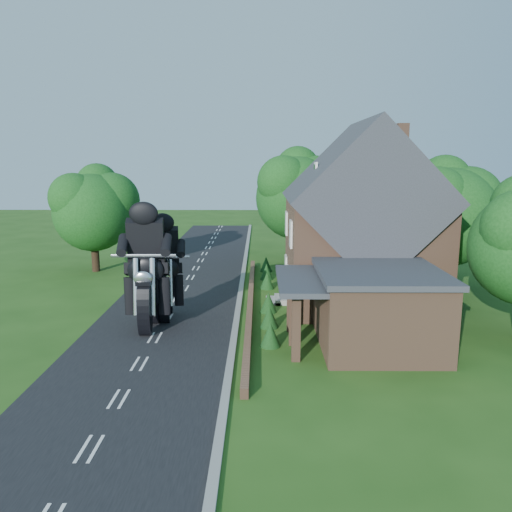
{
  "coord_description": "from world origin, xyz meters",
  "views": [
    {
      "loc": [
        4.82,
        -21.81,
        8.06
      ],
      "look_at": [
        4.62,
        5.48,
        2.8
      ],
      "focal_mm": 35.0,
      "sensor_mm": 36.0,
      "label": 1
    }
  ],
  "objects_px": {
    "garden_wall": "(250,303)",
    "annex": "(375,307)",
    "motorcycle_lead": "(165,303)",
    "motorcycle_follow": "(149,311)",
    "house": "(361,227)"
  },
  "relations": [
    {
      "from": "garden_wall",
      "to": "motorcycle_follow",
      "type": "xyz_separation_m",
      "value": [
        -4.8,
        -3.89,
        0.73
      ]
    },
    {
      "from": "garden_wall",
      "to": "annex",
      "type": "height_order",
      "value": "annex"
    },
    {
      "from": "garden_wall",
      "to": "annex",
      "type": "bearing_deg",
      "value": -46.16
    },
    {
      "from": "garden_wall",
      "to": "annex",
      "type": "relative_size",
      "value": 3.12
    },
    {
      "from": "motorcycle_follow",
      "to": "house",
      "type": "bearing_deg",
      "value": -157.21
    },
    {
      "from": "house",
      "to": "motorcycle_follow",
      "type": "distance_m",
      "value": 12.51
    },
    {
      "from": "motorcycle_lead",
      "to": "garden_wall",
      "type": "bearing_deg",
      "value": -159.48
    },
    {
      "from": "annex",
      "to": "motorcycle_lead",
      "type": "distance_m",
      "value": 10.59
    },
    {
      "from": "house",
      "to": "motorcycle_follow",
      "type": "height_order",
      "value": "house"
    },
    {
      "from": "motorcycle_lead",
      "to": "motorcycle_follow",
      "type": "relative_size",
      "value": 0.89
    },
    {
      "from": "house",
      "to": "motorcycle_lead",
      "type": "bearing_deg",
      "value": -163.31
    },
    {
      "from": "house",
      "to": "motorcycle_follow",
      "type": "relative_size",
      "value": 5.14
    },
    {
      "from": "annex",
      "to": "house",
      "type": "bearing_deg",
      "value": 84.76
    },
    {
      "from": "motorcycle_lead",
      "to": "motorcycle_follow",
      "type": "bearing_deg",
      "value": 68.56
    },
    {
      "from": "garden_wall",
      "to": "annex",
      "type": "distance_m",
      "value": 8.19
    }
  ]
}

